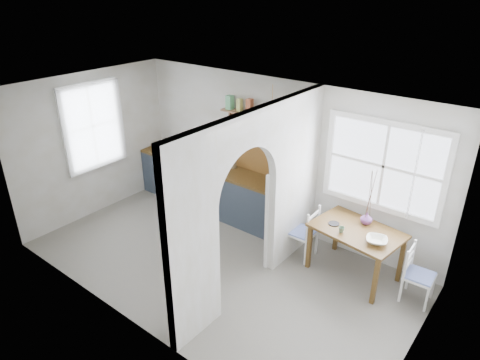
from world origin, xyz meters
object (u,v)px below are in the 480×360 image
Objects in this scene: vase at (366,218)px; chair_left at (302,231)px; chair_right at (420,275)px; kettle at (289,184)px; dining_table at (354,252)px.

chair_left is at bearing -160.91° from vase.
chair_right is 2.33m from kettle.
chair_left is at bearing -10.73° from kettle.
kettle is at bearing 179.25° from dining_table.
chair_left is 1.79m from chair_right.
dining_table is at bearing 87.52° from chair_right.
chair_right is 4.59× the size of vase.
dining_table is 6.89× the size of vase.
vase is at bearing 73.36° from chair_right.
kettle is at bearing -179.41° from vase.
chair_right is (0.93, -0.00, 0.03)m from dining_table.
dining_table is at bearing -96.44° from vase.
chair_left reaches higher than chair_right.
vase is (0.88, 0.30, 0.41)m from chair_left.
dining_table is 0.85m from chair_left.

